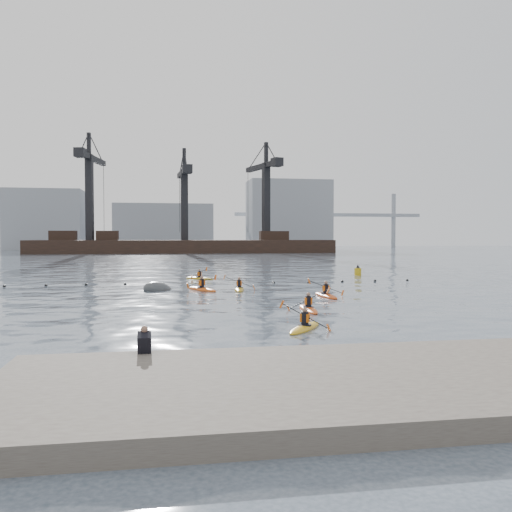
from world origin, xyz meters
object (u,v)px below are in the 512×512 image
object	(u,v)px
kayaker_2	(202,289)
kayaker_4	(326,295)
mooring_buoy	(158,290)
kayaker_5	(199,278)
kayaker_0	(308,308)
nav_buoy	(358,272)
kayaker_1	(305,327)
kayaker_3	(239,289)

from	to	relation	value
kayaker_2	kayaker_4	xyz separation A→B (m)	(7.54, -5.54, -0.00)
kayaker_2	mooring_buoy	bearing A→B (deg)	143.58
mooring_buoy	kayaker_5	bearing A→B (deg)	70.03
kayaker_0	kayaker_4	bearing A→B (deg)	68.21
mooring_buoy	nav_buoy	xyz separation A→B (m)	(19.37, 11.74, 0.38)
kayaker_4	mooring_buoy	distance (m)	12.24
kayaker_5	mooring_buoy	distance (m)	10.54
kayaker_2	kayaker_4	world-z (taller)	kayaker_4
kayaker_1	kayaker_4	distance (m)	12.51
kayaker_3	kayaker_5	bearing A→B (deg)	109.10
kayaker_1	kayaker_5	bearing A→B (deg)	129.34
kayaker_1	nav_buoy	size ratio (longest dim) A/B	2.43
kayaker_4	kayaker_1	bearing A→B (deg)	65.55
kayaker_3	mooring_buoy	xyz separation A→B (m)	(-5.77, 0.77, -0.10)
kayaker_0	kayaker_5	distance (m)	22.45
kayaker_3	kayaker_4	distance (m)	7.18
kayaker_3	nav_buoy	xyz separation A→B (m)	(13.60, 12.51, 0.28)
kayaker_2	kayaker_5	world-z (taller)	kayaker_2
kayaker_0	kayaker_5	xyz separation A→B (m)	(-4.22, 22.05, -0.00)
kayaker_1	kayaker_5	world-z (taller)	kayaker_1
kayaker_3	mooring_buoy	world-z (taller)	kayaker_3
kayaker_5	nav_buoy	bearing A→B (deg)	-39.12
kayaker_5	mooring_buoy	world-z (taller)	kayaker_5
kayaker_1	mooring_buoy	xyz separation A→B (m)	(-6.16, 17.71, -0.10)
kayaker_5	mooring_buoy	xyz separation A→B (m)	(-3.60, -9.91, -0.10)
kayaker_5	kayaker_1	bearing A→B (deg)	-130.46
kayaker_1	kayaker_3	world-z (taller)	kayaker_1
kayaker_5	nav_buoy	world-z (taller)	nav_buoy
kayaker_0	kayaker_1	size ratio (longest dim) A/B	1.11
kayaker_2	kayaker_5	xyz separation A→B (m)	(0.50, 10.40, -0.01)
kayaker_5	kayaker_4	bearing A→B (deg)	-111.91
kayaker_3	kayaker_4	bearing A→B (deg)	-39.60
kayaker_2	kayaker_4	distance (m)	9.36
kayaker_1	kayaker_4	xyz separation A→B (m)	(4.49, 11.68, 0.01)
kayaker_0	kayaker_5	bearing A→B (deg)	103.84
mooring_buoy	kayaker_0	bearing A→B (deg)	-57.21
kayaker_5	nav_buoy	distance (m)	15.87
kayaker_2	kayaker_4	bearing A→B (deg)	-63.75
nav_buoy	kayaker_3	bearing A→B (deg)	-137.39
kayaker_1	kayaker_3	distance (m)	16.95
kayaker_1	kayaker_2	distance (m)	17.49
kayaker_3	nav_buoy	distance (m)	18.48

